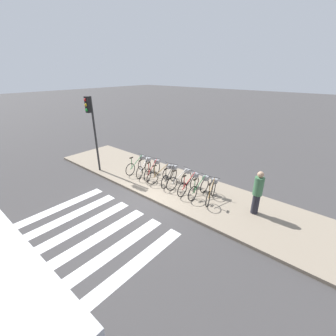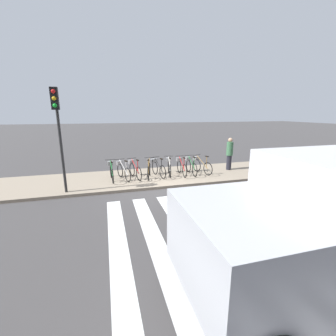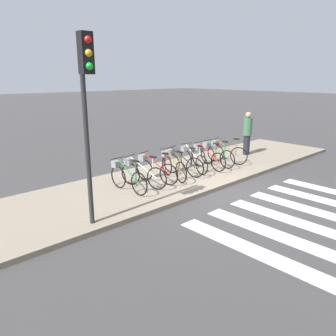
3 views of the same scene
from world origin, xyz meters
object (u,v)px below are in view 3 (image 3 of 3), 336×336
(parked_bicycle_3, at_px, (172,165))
(traffic_light, at_px, (86,93))
(parked_bicycle_8, at_px, (225,152))
(parked_bicycle_2, at_px, (154,168))
(parked_bicycle_7, at_px, (215,154))
(parked_bicycle_0, at_px, (126,176))
(parked_bicycle_1, at_px, (140,172))
(pedestrian, at_px, (247,132))
(parked_bicycle_6, at_px, (206,156))
(parked_bicycle_4, at_px, (180,162))
(parked_bicycle_5, at_px, (192,159))

(parked_bicycle_3, bearing_deg, traffic_light, -159.99)
(parked_bicycle_3, relative_size, parked_bicycle_8, 1.00)
(parked_bicycle_2, relative_size, parked_bicycle_7, 0.98)
(parked_bicycle_0, relative_size, parked_bicycle_1, 1.04)
(parked_bicycle_7, height_order, pedestrian, pedestrian)
(parked_bicycle_3, xyz_separation_m, parked_bicycle_8, (2.67, 0.05, 0.00))
(parked_bicycle_2, relative_size, parked_bicycle_6, 0.98)
(parked_bicycle_4, relative_size, parked_bicycle_6, 0.98)
(parked_bicycle_5, bearing_deg, parked_bicycle_0, -177.49)
(parked_bicycle_0, distance_m, parked_bicycle_1, 0.51)
(parked_bicycle_7, xyz_separation_m, pedestrian, (2.27, 0.24, 0.47))
(parked_bicycle_7, bearing_deg, traffic_light, -166.84)
(parked_bicycle_4, distance_m, parked_bicycle_6, 1.17)
(pedestrian, bearing_deg, parked_bicycle_6, -174.54)
(parked_bicycle_0, relative_size, parked_bicycle_5, 1.01)
(parked_bicycle_0, distance_m, traffic_light, 3.18)
(parked_bicycle_2, relative_size, parked_bicycle_3, 1.01)
(parked_bicycle_0, xyz_separation_m, parked_bicycle_5, (2.76, 0.12, 0.00))
(parked_bicycle_5, distance_m, parked_bicycle_6, 0.59)
(pedestrian, bearing_deg, parked_bicycle_2, -177.84)
(parked_bicycle_4, bearing_deg, parked_bicycle_1, -177.98)
(parked_bicycle_2, distance_m, parked_bicycle_4, 1.11)
(parked_bicycle_3, height_order, parked_bicycle_8, same)
(parked_bicycle_2, relative_size, traffic_light, 0.39)
(parked_bicycle_1, bearing_deg, parked_bicycle_5, 2.84)
(parked_bicycle_5, bearing_deg, parked_bicycle_6, -11.65)
(parked_bicycle_4, bearing_deg, traffic_light, -161.02)
(parked_bicycle_2, bearing_deg, parked_bicycle_6, -1.88)
(parked_bicycle_6, bearing_deg, parked_bicycle_5, 168.35)
(parked_bicycle_5, bearing_deg, parked_bicycle_7, -4.83)
(traffic_light, bearing_deg, parked_bicycle_0, 36.13)
(parked_bicycle_4, bearing_deg, parked_bicycle_6, -3.29)
(parked_bicycle_3, xyz_separation_m, traffic_light, (-3.48, -1.27, 2.32))
(parked_bicycle_1, distance_m, parked_bicycle_8, 3.89)
(parked_bicycle_6, bearing_deg, parked_bicycle_3, -179.49)
(parked_bicycle_0, relative_size, parked_bicycle_6, 1.00)
(parked_bicycle_5, bearing_deg, parked_bicycle_3, -172.56)
(pedestrian, bearing_deg, traffic_light, -168.88)
(parked_bicycle_5, height_order, parked_bicycle_8, same)
(parked_bicycle_4, distance_m, parked_bicycle_5, 0.59)
(parked_bicycle_3, xyz_separation_m, pedestrian, (4.40, 0.28, 0.47))
(parked_bicycle_1, distance_m, parked_bicycle_6, 2.83)
(parked_bicycle_3, height_order, parked_bicycle_6, same)
(parked_bicycle_4, relative_size, parked_bicycle_8, 1.02)
(parked_bicycle_6, bearing_deg, traffic_light, -165.87)
(parked_bicycle_6, bearing_deg, parked_bicycle_1, 179.82)
(parked_bicycle_3, bearing_deg, pedestrian, 3.65)
(parked_bicycle_2, xyz_separation_m, parked_bicycle_5, (1.70, 0.05, 0.00))
(parked_bicycle_0, bearing_deg, parked_bicycle_5, 2.51)
(parked_bicycle_3, bearing_deg, parked_bicycle_5, 7.44)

